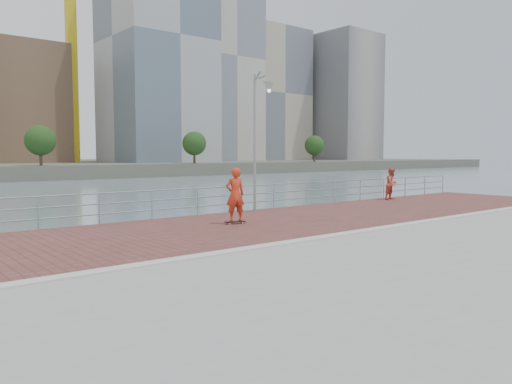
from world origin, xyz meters
TOP-DOWN VIEW (x-y plane):
  - water at (0.00, 0.00)m, footprint 400.00×400.00m
  - seawall at (0.00, -5.00)m, footprint 40.00×24.00m
  - brick_lane at (0.00, 3.60)m, footprint 40.00×6.80m
  - curb at (0.00, 0.00)m, footprint 40.00×0.40m
  - guardrail at (0.00, 7.00)m, footprint 39.06×0.06m
  - street_lamp at (3.60, 6.09)m, footprint 0.41×1.20m
  - skateboard at (0.65, 3.96)m, footprint 0.78×0.40m
  - skateboarder at (0.65, 3.96)m, footprint 0.79×0.63m
  - bystander at (12.84, 6.11)m, footprint 0.84×0.66m
  - tower_crane at (27.36, 104.00)m, footprint 47.00×2.00m
  - skyline at (28.39, 103.89)m, footprint 233.00×41.00m
  - shoreline_trees at (13.26, 77.00)m, footprint 144.45×5.02m

SIDE VIEW (x-z plane):
  - water at x=0.00m, z-range -2.00..-2.00m
  - seawall at x=0.00m, z-range -2.00..0.00m
  - brick_lane at x=0.00m, z-range 0.00..0.02m
  - curb at x=0.00m, z-range 0.00..0.06m
  - skateboard at x=0.65m, z-range 0.04..0.13m
  - guardrail at x=0.00m, z-range 0.13..1.25m
  - bystander at x=12.84m, z-range 0.02..1.72m
  - skateboarder at x=0.65m, z-range 0.10..2.01m
  - street_lamp at x=3.60m, z-range 1.19..6.85m
  - shoreline_trees at x=13.26m, z-range 1.09..7.78m
  - skyline at x=28.39m, z-range -5.57..50.97m
  - tower_crane at x=27.36m, z-range 8.15..58.85m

